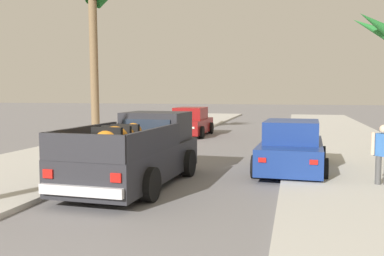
{
  "coord_description": "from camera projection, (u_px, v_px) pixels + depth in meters",
  "views": [
    {
      "loc": [
        2.81,
        -2.3,
        2.38
      ],
      "look_at": [
        -0.45,
        11.26,
        1.2
      ],
      "focal_mm": 40.03,
      "sensor_mm": 36.0,
      "label": 1
    }
  ],
  "objects": [
    {
      "name": "sidewalk_left",
      "position": [
        77.0,
        154.0,
        15.88
      ],
      "size": [
        5.05,
        60.0,
        0.12
      ],
      "primitive_type": "cube",
      "color": "beige",
      "rests_on": "ground"
    },
    {
      "name": "sidewalk_right",
      "position": [
        365.0,
        165.0,
        13.54
      ],
      "size": [
        5.05,
        60.0,
        0.12
      ],
      "primitive_type": "cube",
      "color": "beige",
      "rests_on": "ground"
    },
    {
      "name": "curb_left",
      "position": [
        105.0,
        156.0,
        15.62
      ],
      "size": [
        0.16,
        60.0,
        0.1
      ],
      "primitive_type": "cube",
      "color": "silver",
      "rests_on": "ground"
    },
    {
      "name": "curb_right",
      "position": [
        328.0,
        164.0,
        13.8
      ],
      "size": [
        0.16,
        60.0,
        0.1
      ],
      "primitive_type": "cube",
      "color": "silver",
      "rests_on": "ground"
    },
    {
      "name": "pickup_truck",
      "position": [
        137.0,
        153.0,
        10.99
      ],
      "size": [
        2.38,
        5.29,
        1.8
      ],
      "color": "#28282D",
      "rests_on": "ground"
    },
    {
      "name": "car_left_near",
      "position": [
        190.0,
        122.0,
        23.37
      ],
      "size": [
        2.04,
        4.27,
        1.54
      ],
      "color": "maroon",
      "rests_on": "ground"
    },
    {
      "name": "car_right_near",
      "position": [
        291.0,
        148.0,
        12.74
      ],
      "size": [
        2.15,
        4.31,
        1.54
      ],
      "color": "navy",
      "rests_on": "ground"
    },
    {
      "name": "palm_tree_left_fore",
      "position": [
        94.0,
        4.0,
        20.63
      ],
      "size": [
        3.11,
        3.37,
        8.16
      ],
      "color": "brown",
      "rests_on": "ground"
    },
    {
      "name": "pedestrian",
      "position": [
        383.0,
        152.0,
        10.39
      ],
      "size": [
        0.57,
        0.42,
        1.59
      ],
      "color": "#4C4C4C",
      "rests_on": "ground"
    }
  ]
}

